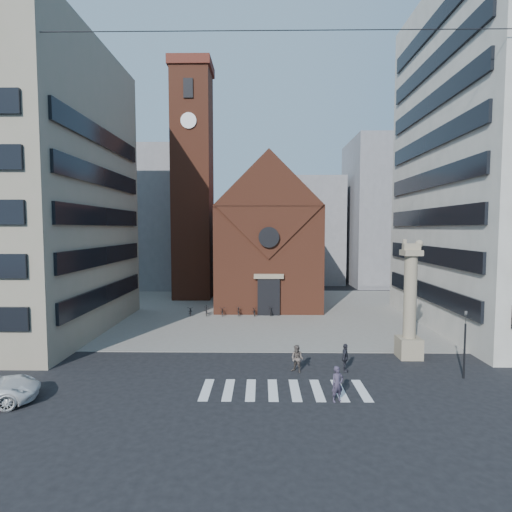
# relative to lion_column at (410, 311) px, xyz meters

# --- Properties ---
(ground) EXTENTS (120.00, 120.00, 0.00)m
(ground) POSITION_rel_lion_column_xyz_m (-10.01, -3.00, -3.46)
(ground) COLOR black
(ground) RESTS_ON ground
(piazza) EXTENTS (46.00, 30.00, 0.05)m
(piazza) POSITION_rel_lion_column_xyz_m (-10.01, 16.00, -3.43)
(piazza) COLOR gray
(piazza) RESTS_ON ground
(zebra_crossing) EXTENTS (10.20, 3.20, 0.01)m
(zebra_crossing) POSITION_rel_lion_column_xyz_m (-9.46, -6.00, -3.45)
(zebra_crossing) COLOR white
(zebra_crossing) RESTS_ON ground
(church) EXTENTS (12.00, 16.65, 18.00)m
(church) POSITION_rel_lion_column_xyz_m (-10.01, 22.04, 4.53)
(church) COLOR brown
(church) RESTS_ON ground
(campanile) EXTENTS (5.50, 5.50, 31.20)m
(campanile) POSITION_rel_lion_column_xyz_m (-20.01, 25.00, 12.28)
(campanile) COLOR brown
(campanile) RESTS_ON ground
(building_left) EXTENTS (18.00, 20.00, 26.00)m
(building_left) POSITION_rel_lion_column_xyz_m (-34.01, 7.00, 9.54)
(building_left) COLOR gray
(building_left) RESTS_ON ground
(bg_block_left) EXTENTS (16.00, 14.00, 22.00)m
(bg_block_left) POSITION_rel_lion_column_xyz_m (-30.01, 37.00, 7.54)
(bg_block_left) COLOR gray
(bg_block_left) RESTS_ON ground
(bg_block_mid) EXTENTS (14.00, 12.00, 18.00)m
(bg_block_mid) POSITION_rel_lion_column_xyz_m (-4.01, 42.00, 5.54)
(bg_block_mid) COLOR gray
(bg_block_mid) RESTS_ON ground
(bg_block_right) EXTENTS (16.00, 14.00, 24.00)m
(bg_block_right) POSITION_rel_lion_column_xyz_m (11.99, 39.00, 8.54)
(bg_block_right) COLOR gray
(bg_block_right) RESTS_ON ground
(lion_column) EXTENTS (1.63, 1.60, 8.68)m
(lion_column) POSITION_rel_lion_column_xyz_m (0.00, 0.00, 0.00)
(lion_column) COLOR gray
(lion_column) RESTS_ON ground
(traffic_light) EXTENTS (0.13, 0.16, 4.30)m
(traffic_light) POSITION_rel_lion_column_xyz_m (1.99, -4.00, -1.17)
(traffic_light) COLOR black
(traffic_light) RESTS_ON ground
(pedestrian_0) EXTENTS (0.84, 0.71, 1.95)m
(pedestrian_0) POSITION_rel_lion_column_xyz_m (-6.63, -7.49, -2.48)
(pedestrian_0) COLOR #393245
(pedestrian_0) RESTS_ON ground
(pedestrian_1) EXTENTS (1.11, 1.04, 1.80)m
(pedestrian_1) POSITION_rel_lion_column_xyz_m (-8.43, -3.08, -2.55)
(pedestrian_1) COLOR #584D46
(pedestrian_1) RESTS_ON ground
(pedestrian_2) EXTENTS (0.78, 1.18, 1.87)m
(pedestrian_2) POSITION_rel_lion_column_xyz_m (-5.26, -2.92, -2.52)
(pedestrian_2) COLOR #26262D
(pedestrian_2) RESTS_ON ground
(scooter_0) EXTENTS (0.85, 1.87, 0.95)m
(scooter_0) POSITION_rel_lion_column_xyz_m (-18.47, 13.80, -2.93)
(scooter_0) COLOR black
(scooter_0) RESTS_ON piazza
(scooter_1) EXTENTS (0.71, 1.80, 1.05)m
(scooter_1) POSITION_rel_lion_column_xyz_m (-16.75, 13.80, -2.88)
(scooter_1) COLOR black
(scooter_1) RESTS_ON piazza
(scooter_2) EXTENTS (0.85, 1.87, 0.95)m
(scooter_2) POSITION_rel_lion_column_xyz_m (-15.03, 13.80, -2.93)
(scooter_2) COLOR black
(scooter_2) RESTS_ON piazza
(scooter_3) EXTENTS (0.71, 1.80, 1.05)m
(scooter_3) POSITION_rel_lion_column_xyz_m (-13.31, 13.80, -2.88)
(scooter_3) COLOR black
(scooter_3) RESTS_ON piazza
(scooter_4) EXTENTS (0.85, 1.87, 0.95)m
(scooter_4) POSITION_rel_lion_column_xyz_m (-11.59, 13.80, -2.93)
(scooter_4) COLOR black
(scooter_4) RESTS_ON piazza
(scooter_5) EXTENTS (0.71, 1.80, 1.05)m
(scooter_5) POSITION_rel_lion_column_xyz_m (-9.86, 13.80, -2.88)
(scooter_5) COLOR black
(scooter_5) RESTS_ON piazza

